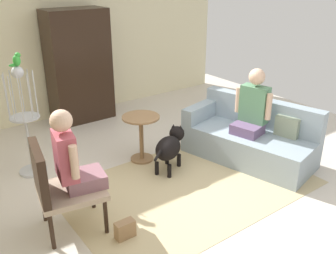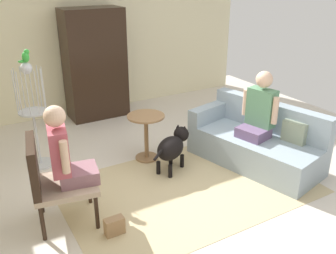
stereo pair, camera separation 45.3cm
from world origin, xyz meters
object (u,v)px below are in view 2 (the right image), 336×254
at_px(round_end_table, 146,131).
at_px(dog, 172,146).
at_px(parrot, 26,56).
at_px(bird_cage_stand, 34,119).
at_px(handbag, 114,226).
at_px(couch, 255,142).
at_px(person_on_armchair, 65,153).
at_px(armoire_cabinet, 95,64).
at_px(person_on_couch, 260,110).
at_px(armchair, 50,177).

xyz_separation_m(round_end_table, dog, (0.16, -0.45, -0.09)).
bearing_deg(parrot, round_end_table, -23.13).
relative_size(bird_cage_stand, handbag, 7.13).
bearing_deg(couch, dog, 160.61).
relative_size(person_on_armchair, bird_cage_stand, 0.59).
bearing_deg(bird_cage_stand, armoire_cabinet, 45.69).
height_order(person_on_armchair, dog, person_on_armchair).
relative_size(person_on_couch, round_end_table, 1.34).
height_order(parrot, handbag, parrot).
height_order(couch, parrot, parrot).
xyz_separation_m(armchair, parrot, (0.16, 1.41, 0.97)).
bearing_deg(handbag, person_on_armchair, 123.32).
bearing_deg(person_on_couch, person_on_armchair, 179.63).
height_order(round_end_table, bird_cage_stand, bird_cage_stand).
bearing_deg(armchair, dog, 12.72).
relative_size(person_on_armchair, armoire_cabinet, 0.44).
bearing_deg(armchair, person_on_armchair, -10.37).
distance_m(couch, person_on_armchair, 2.69).
bearing_deg(armoire_cabinet, round_end_table, -90.45).
xyz_separation_m(armchair, handbag, (0.47, -0.50, -0.47)).
bearing_deg(person_on_armchair, couch, 0.40).
bearing_deg(dog, person_on_couch, -21.28).
bearing_deg(bird_cage_stand, parrot, -0.00).
distance_m(couch, handbag, 2.40).
bearing_deg(armchair, person_on_couch, -0.97).
relative_size(person_on_armchair, handbag, 4.22).
xyz_separation_m(couch, bird_cage_stand, (-2.66, 1.42, 0.40)).
bearing_deg(armchair, handbag, -46.37).
distance_m(round_end_table, handbag, 1.73).
distance_m(person_on_couch, handbag, 2.47).
bearing_deg(armchair, round_end_table, 28.50).
distance_m(dog, armoire_cabinet, 2.54).
distance_m(person_on_couch, dog, 1.27).
bearing_deg(handbag, parrot, 99.20).
distance_m(armchair, parrot, 1.72).
distance_m(parrot, armoire_cabinet, 2.06).
distance_m(bird_cage_stand, parrot, 0.84).
bearing_deg(parrot, bird_cage_stand, 180.00).
bearing_deg(person_on_couch, bird_cage_stand, 151.11).
height_order(dog, handbag, dog).
xyz_separation_m(parrot, armoire_cabinet, (1.38, 1.43, -0.56)).
distance_m(person_on_armchair, handbag, 0.91).
height_order(bird_cage_stand, handbag, bird_cage_stand).
bearing_deg(person_on_couch, round_end_table, 145.30).
relative_size(couch, armoire_cabinet, 1.00).
distance_m(person_on_couch, person_on_armchair, 2.63).
xyz_separation_m(dog, handbag, (-1.22, -0.88, -0.25)).
bearing_deg(person_on_armchair, bird_cage_stand, 90.68).
relative_size(dog, armoire_cabinet, 0.38).
bearing_deg(armoire_cabinet, person_on_couch, -66.58).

